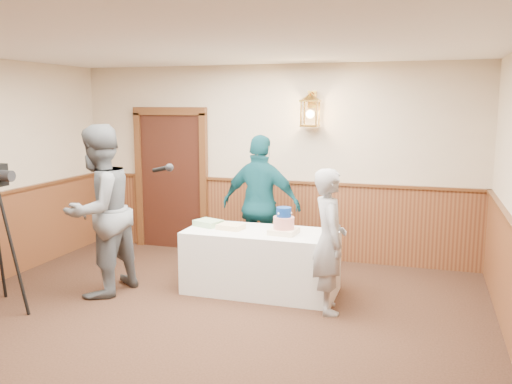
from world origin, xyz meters
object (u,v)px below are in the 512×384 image
(tiered_cake, at_px, (284,223))
(interviewer, at_px, (99,211))
(sheet_cake_green, at_px, (208,223))
(assistant_p, at_px, (261,205))
(baker, at_px, (329,241))
(sheet_cake_yellow, at_px, (231,227))
(display_table, at_px, (261,261))

(tiered_cake, bearing_deg, interviewer, -164.58)
(sheet_cake_green, distance_m, assistant_p, 0.82)
(tiered_cake, xyz_separation_m, baker, (0.58, -0.30, -0.09))
(sheet_cake_green, distance_m, baker, 1.63)
(baker, distance_m, assistant_p, 1.53)
(assistant_p, bearing_deg, interviewer, 45.16)
(tiered_cake, distance_m, sheet_cake_green, 1.00)
(tiered_cake, relative_size, sheet_cake_yellow, 1.13)
(sheet_cake_green, bearing_deg, baker, -14.99)
(sheet_cake_green, relative_size, interviewer, 0.15)
(display_table, xyz_separation_m, baker, (0.88, -0.36, 0.41))
(sheet_cake_yellow, height_order, interviewer, interviewer)
(tiered_cake, relative_size, baker, 0.21)
(display_table, xyz_separation_m, sheet_cake_green, (-0.70, 0.06, 0.41))
(display_table, bearing_deg, interviewer, -160.50)
(interviewer, bearing_deg, sheet_cake_green, 131.41)
(display_table, bearing_deg, sheet_cake_green, 175.18)
(assistant_p, bearing_deg, baker, 140.70)
(interviewer, height_order, baker, interviewer)
(display_table, distance_m, interviewer, 2.00)
(display_table, distance_m, assistant_p, 0.91)
(tiered_cake, distance_m, sheet_cake_yellow, 0.68)
(display_table, height_order, tiered_cake, tiered_cake)
(baker, xyz_separation_m, assistant_p, (-1.09, 1.06, 0.14))
(assistant_p, bearing_deg, display_table, 111.97)
(sheet_cake_green, distance_m, interviewer, 1.31)
(assistant_p, bearing_deg, sheet_cake_yellow, 82.26)
(interviewer, relative_size, baker, 1.28)
(tiered_cake, xyz_separation_m, assistant_p, (-0.51, 0.76, 0.05))
(tiered_cake, distance_m, assistant_p, 0.91)
(interviewer, distance_m, assistant_p, 2.06)
(baker, bearing_deg, display_table, 45.60)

